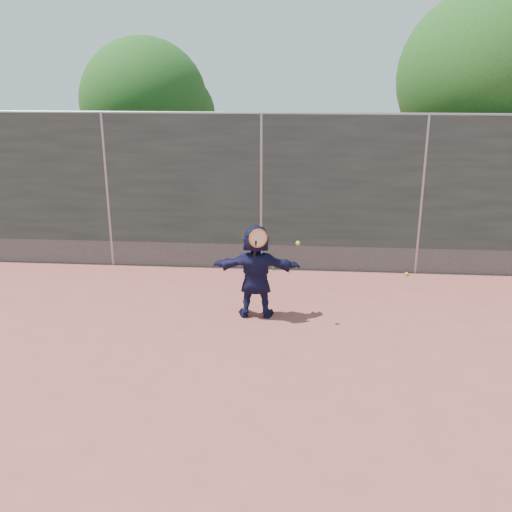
{
  "coord_description": "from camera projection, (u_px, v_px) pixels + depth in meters",
  "views": [
    {
      "loc": [
        0.79,
        -7.14,
        3.73
      ],
      "look_at": [
        0.09,
        1.23,
        1.0
      ],
      "focal_mm": 40.0,
      "sensor_mm": 36.0,
      "label": 1
    }
  ],
  "objects": [
    {
      "name": "ball_ground",
      "position": [
        407.0,
        274.0,
        10.9
      ],
      "size": [
        0.07,
        0.07,
        0.07
      ],
      "primitive_type": "sphere",
      "color": "#A0CF2E",
      "rests_on": "ground"
    },
    {
      "name": "player",
      "position": [
        256.0,
        271.0,
        8.92
      ],
      "size": [
        1.39,
        0.46,
        1.49
      ],
      "primitive_type": "imported",
      "rotation": [
        0.0,
        0.0,
        3.16
      ],
      "color": "#141537",
      "rests_on": "ground"
    },
    {
      "name": "weed_clump",
      "position": [
        276.0,
        264.0,
        11.13
      ],
      "size": [
        0.68,
        0.07,
        0.3
      ],
      "color": "#387226",
      "rests_on": "ground"
    },
    {
      "name": "swing_action",
      "position": [
        262.0,
        240.0,
        8.54
      ],
      "size": [
        0.77,
        0.15,
        0.51
      ],
      "color": "orange",
      "rests_on": "ground"
    },
    {
      "name": "tree_left",
      "position": [
        151.0,
        106.0,
        13.51
      ],
      "size": [
        3.15,
        3.0,
        4.53
      ],
      "color": "#382314",
      "rests_on": "ground"
    },
    {
      "name": "ground",
      "position": [
        242.0,
        350.0,
        7.98
      ],
      "size": [
        80.0,
        80.0,
        0.0
      ],
      "primitive_type": "plane",
      "color": "#9E4C42",
      "rests_on": "ground"
    },
    {
      "name": "fence",
      "position": [
        261.0,
        190.0,
        10.81
      ],
      "size": [
        20.0,
        0.06,
        3.03
      ],
      "color": "#38423D",
      "rests_on": "ground"
    },
    {
      "name": "tree_right",
      "position": [
        491.0,
        83.0,
        11.99
      ],
      "size": [
        3.78,
        3.6,
        5.39
      ],
      "color": "#382314",
      "rests_on": "ground"
    }
  ]
}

